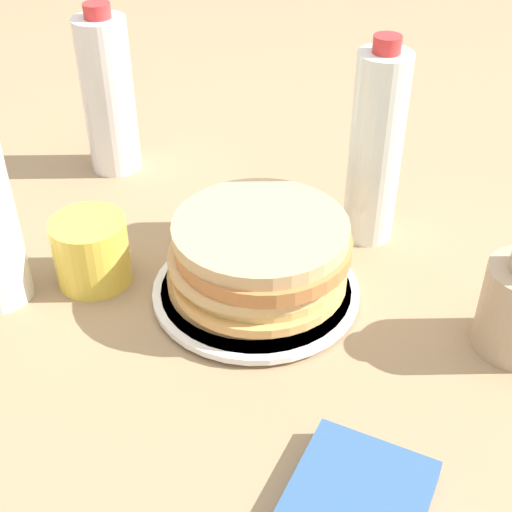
{
  "coord_description": "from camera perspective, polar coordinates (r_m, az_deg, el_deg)",
  "views": [
    {
      "loc": [
        0.14,
        -0.56,
        0.5
      ],
      "look_at": [
        -0.02,
        0.02,
        0.05
      ],
      "focal_mm": 50.0,
      "sensor_mm": 36.0,
      "label": 1
    }
  ],
  "objects": [
    {
      "name": "napkin",
      "position": [
        0.59,
        7.88,
        -19.24
      ],
      "size": [
        0.13,
        0.14,
        0.02
      ],
      "color": "#33598C",
      "rests_on": "ground_plane"
    },
    {
      "name": "ground_plane",
      "position": [
        0.76,
        1.12,
        -4.35
      ],
      "size": [
        4.0,
        4.0,
        0.0
      ],
      "primitive_type": "plane",
      "color": "#9E7F5B"
    },
    {
      "name": "juice_glass",
      "position": [
        0.8,
        -13.12,
        0.29
      ],
      "size": [
        0.08,
        0.08,
        0.08
      ],
      "color": "yellow",
      "rests_on": "ground_plane"
    },
    {
      "name": "water_bottle_mid",
      "position": [
        0.83,
        9.54,
        8.47
      ],
      "size": [
        0.06,
        0.06,
        0.25
      ],
      "color": "silver",
      "rests_on": "ground_plane"
    },
    {
      "name": "water_bottle_near",
      "position": [
        0.99,
        -11.75,
        12.5
      ],
      "size": [
        0.07,
        0.07,
        0.23
      ],
      "color": "white",
      "rests_on": "ground_plane"
    },
    {
      "name": "pancake_stack",
      "position": [
        0.75,
        0.22,
        -0.04
      ],
      "size": [
        0.2,
        0.2,
        0.08
      ],
      "color": "#AF834A",
      "rests_on": "plate"
    },
    {
      "name": "plate",
      "position": [
        0.77,
        -0.0,
        -2.8
      ],
      "size": [
        0.22,
        0.22,
        0.01
      ],
      "color": "white",
      "rests_on": "ground_plane"
    }
  ]
}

